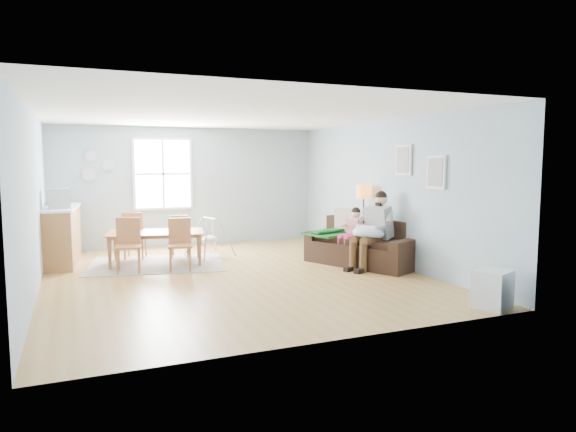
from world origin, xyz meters
name	(u,v)px	position (x,y,z in m)	size (l,w,h in m)	color
room	(232,131)	(0.00, 0.00, 2.42)	(8.40, 9.40, 3.90)	#A07138
window	(163,174)	(-0.60, 3.46, 1.65)	(1.32, 0.08, 1.62)	silver
pictures	(419,166)	(2.97, -1.05, 1.85)	(0.05, 1.34, 0.74)	silver
wall_plates	(96,166)	(-2.00, 3.47, 1.83)	(0.67, 0.02, 0.66)	#9BB4BB
sofa	(363,249)	(2.51, -0.05, 0.30)	(1.67, 2.26, 0.84)	black
green_throw	(332,233)	(2.14, 0.55, 0.53)	(0.95, 0.76, 0.04)	#155C20
beige_pillow	(347,221)	(2.48, 0.54, 0.76)	(0.14, 0.49, 0.49)	tan
father	(373,228)	(2.51, -0.37, 0.74)	(1.06, 0.74, 1.39)	gray
nursing_pillow	(368,233)	(2.37, -0.44, 0.66)	(0.56, 0.56, 0.15)	silver
infant	(367,229)	(2.35, -0.41, 0.73)	(0.28, 0.34, 0.13)	white
toddler	(353,226)	(2.35, 0.10, 0.72)	(0.58, 0.44, 0.86)	silver
floor_lamp	(364,198)	(2.80, 0.46, 1.21)	(0.29, 0.29, 1.46)	black
storage_cube	(492,289)	(2.57, -3.20, 0.25)	(0.58, 0.55, 0.51)	silver
rug	(157,264)	(-1.07, 1.47, 0.01)	(2.43, 1.85, 0.01)	gray
dining_table	(156,248)	(-1.07, 1.47, 0.31)	(1.75, 0.98, 0.61)	brown
chair_sw	(128,241)	(-1.62, 0.97, 0.54)	(0.48, 0.48, 0.95)	#A15F37
chair_se	(180,241)	(-0.75, 0.80, 0.52)	(0.49, 0.49, 0.92)	#A15F37
chair_nw	(134,233)	(-1.40, 2.14, 0.53)	(0.53, 0.53, 0.94)	#A15F37
chair_ne	(180,234)	(-0.53, 1.98, 0.49)	(0.48, 0.48, 0.87)	#A15F37
counter	(62,235)	(-2.70, 2.27, 0.55)	(0.74, 1.98, 1.08)	brown
monitor	(59,198)	(-2.72, 1.90, 1.26)	(0.39, 0.37, 0.36)	#A9A9AD
baby_swing	(210,239)	(0.06, 1.88, 0.36)	(0.97, 0.98, 0.79)	#A9A9AD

